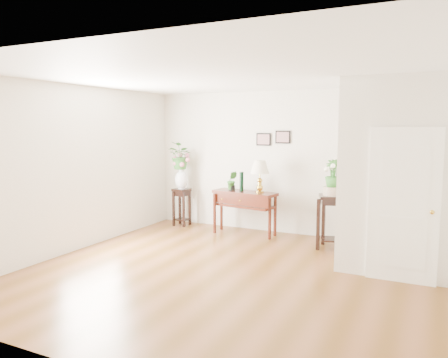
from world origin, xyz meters
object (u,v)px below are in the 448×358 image
Objects in this scene: console_table at (244,213)px; table_lamp at (260,174)px; plant_stand_a at (182,207)px; plant_stand_b at (332,222)px.

console_table is 2.05× the size of table_lamp.
plant_stand_a is (-1.51, 0.12, -0.03)m from console_table.
plant_stand_a is (-1.83, 0.12, -0.80)m from table_lamp.
plant_stand_a is 3.29m from plant_stand_b.
table_lamp is at bearing 169.57° from plant_stand_b.
table_lamp reaches higher than plant_stand_a.
table_lamp is 0.79× the size of plant_stand_a.
console_table reaches higher than plant_stand_a.
console_table is 1.52m from plant_stand_a.
plant_stand_a is at bearing 176.12° from table_lamp.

